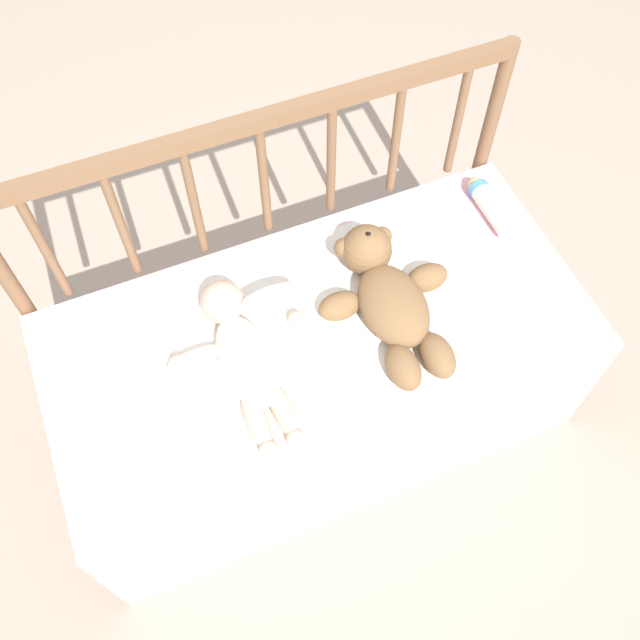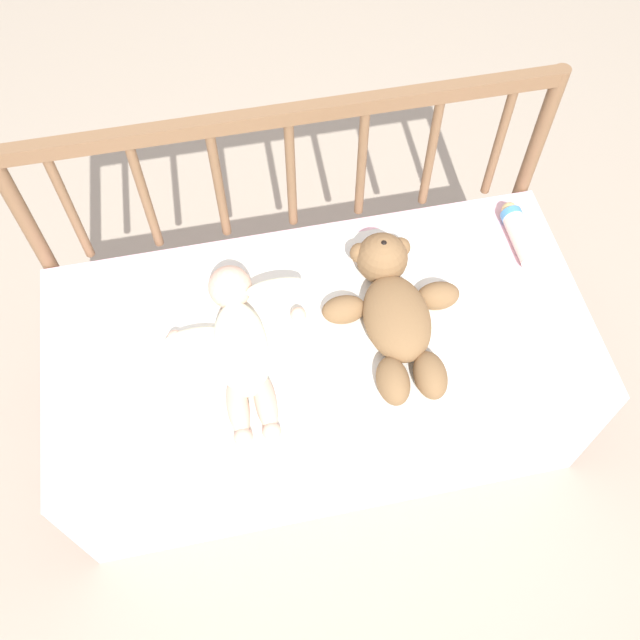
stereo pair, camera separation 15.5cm
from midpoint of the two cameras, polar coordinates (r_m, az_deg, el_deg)
The scene contains 7 objects.
ground_plane at distance 1.99m, azimuth -2.34°, elevation -7.33°, with size 12.00×12.00×0.00m, color tan.
crib_mattress at distance 1.80m, azimuth -2.58°, elevation -4.54°, with size 1.24×0.60×0.43m.
crib_rail at distance 1.68m, azimuth -7.08°, elevation 9.94°, with size 1.24×0.04×0.80m.
blanket at distance 1.60m, azimuth -3.41°, elevation -1.65°, with size 0.88×0.53×0.01m.
teddy_bear at distance 1.60m, azimuth 2.74°, elevation 1.77°, with size 0.32×0.42×0.12m.
baby at distance 1.55m, azimuth -9.00°, elevation -2.80°, with size 0.33×0.42×0.10m.
baby_bottle at distance 1.82m, azimuth 11.03°, elevation 8.91°, with size 0.05×0.18×0.05m.
Camera 1 is at (-0.31, -0.75, 1.82)m, focal length 40.00 mm.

